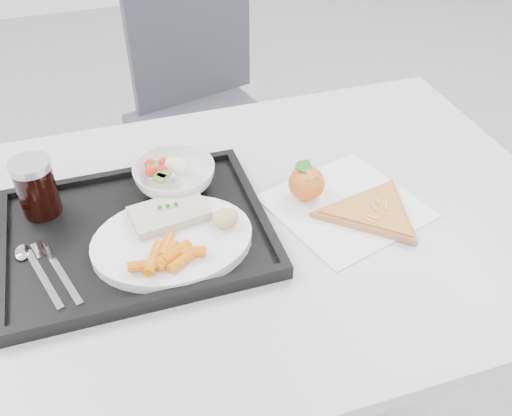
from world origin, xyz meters
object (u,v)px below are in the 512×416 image
object	(u,v)px
tray	(136,234)
pizza_slice	(373,212)
table	(240,249)
dinner_plate	(173,241)
salad_bowl	(175,176)
cola_glass	(36,186)
chair	(202,95)
tangerine	(306,183)

from	to	relation	value
tray	pizza_slice	distance (m)	0.42
table	dinner_plate	world-z (taller)	dinner_plate
dinner_plate	pizza_slice	distance (m)	0.36
dinner_plate	salad_bowl	bearing A→B (deg)	76.73
cola_glass	chair	bearing A→B (deg)	58.34
tangerine	tray	bearing A→B (deg)	-177.87
dinner_plate	tray	bearing A→B (deg)	136.01
tray	tangerine	world-z (taller)	tangerine
cola_glass	tangerine	size ratio (longest dim) A/B	1.20
tray	pizza_slice	bearing A→B (deg)	-10.03
cola_glass	tray	bearing A→B (deg)	-34.84
table	tangerine	xyz separation A→B (m)	(0.14, 0.03, 0.10)
table	pizza_slice	distance (m)	0.25
salad_bowl	cola_glass	distance (m)	0.24
tray	dinner_plate	distance (m)	0.08
chair	pizza_slice	distance (m)	0.95
dinner_plate	tangerine	world-z (taller)	tangerine
tray	salad_bowl	bearing A→B (deg)	48.27
chair	cola_glass	xyz separation A→B (m)	(-0.46, -0.74, 0.28)
table	chair	bearing A→B (deg)	81.73
tray	salad_bowl	xyz separation A→B (m)	(0.09, 0.10, 0.03)
tray	dinner_plate	bearing A→B (deg)	-43.99
table	cola_glass	bearing A→B (deg)	160.07
chair	tray	xyz separation A→B (m)	(-0.31, -0.84, 0.22)
chair	salad_bowl	size ratio (longest dim) A/B	6.11
salad_bowl	table	bearing A→B (deg)	-52.64
pizza_slice	table	bearing A→B (deg)	166.27
salad_bowl	cola_glass	world-z (taller)	cola_glass
dinner_plate	chair	bearing A→B (deg)	74.28
tangerine	dinner_plate	bearing A→B (deg)	-166.27
table	salad_bowl	world-z (taller)	salad_bowl
tray	pizza_slice	size ratio (longest dim) A/B	1.61
tray	tangerine	xyz separation A→B (m)	(0.32, 0.01, 0.03)
tangerine	pizza_slice	size ratio (longest dim) A/B	0.32
tangerine	salad_bowl	bearing A→B (deg)	158.37
dinner_plate	pizza_slice	bearing A→B (deg)	-3.28
tray	pizza_slice	xyz separation A→B (m)	(0.42, -0.07, 0.00)
dinner_plate	pizza_slice	world-z (taller)	dinner_plate
cola_glass	pizza_slice	xyz separation A→B (m)	(0.57, -0.18, -0.06)
table	tray	distance (m)	0.20
chair	tray	size ratio (longest dim) A/B	2.07
table	tangerine	size ratio (longest dim) A/B	13.35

